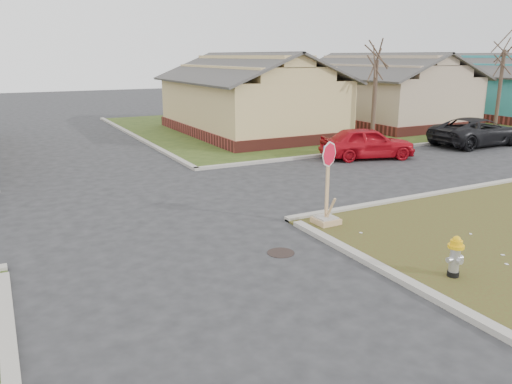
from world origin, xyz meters
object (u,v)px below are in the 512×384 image
fire_hydrant (455,254)px  stop_sign (327,206)px  dark_pickup (477,132)px  red_sedan (367,143)px

fire_hydrant → stop_sign: (-0.36, 3.99, 0.00)m
dark_pickup → red_sedan: bearing=90.1°
red_sedan → fire_hydrant: bearing=165.1°
stop_sign → red_sedan: 9.64m
fire_hydrant → dark_pickup: bearing=42.0°
red_sedan → dark_pickup: size_ratio=0.81×
stop_sign → dark_pickup: (14.13, 6.71, 0.17)m
fire_hydrant → red_sedan: bearing=62.4°
dark_pickup → fire_hydrant: bearing=127.6°
red_sedan → dark_pickup: dark_pickup is taller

